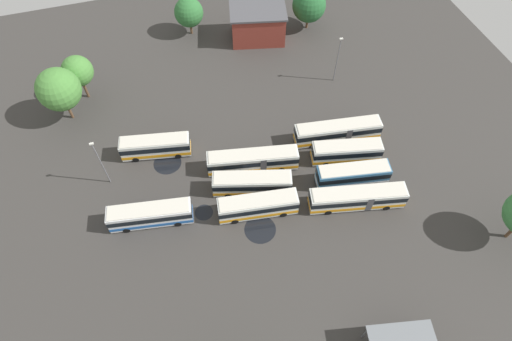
{
  "coord_description": "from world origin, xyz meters",
  "views": [
    {
      "loc": [
        9.9,
        34.22,
        52.38
      ],
      "look_at": [
        -0.65,
        -0.06,
        1.52
      ],
      "focal_mm": 29.86,
      "sensor_mm": 36.0,
      "label": 1
    }
  ],
  "objects_px": {
    "lamp_post_far_corner": "(337,58)",
    "tree_east_edge": "(77,71)",
    "tree_northwest": "(59,89)",
    "tree_south_edge": "(309,5)",
    "tree_north_edge": "(189,12)",
    "bus_row0_slot2": "(353,175)",
    "bus_row1_slot2": "(252,183)",
    "bus_row1_slot3": "(258,206)",
    "bus_row2_slot0": "(156,146)",
    "depot_building": "(258,24)",
    "bus_row2_slot3": "(150,215)",
    "bus_row1_slot1": "(253,160)",
    "bus_row0_slot3": "(358,198)",
    "bus_row0_slot0": "(338,131)",
    "lamp_post_mid_lot": "(101,162)",
    "bus_row0_slot1": "(346,152)"
  },
  "relations": [
    {
      "from": "lamp_post_far_corner",
      "to": "tree_east_edge",
      "type": "bearing_deg",
      "value": -11.69
    },
    {
      "from": "tree_east_edge",
      "to": "tree_northwest",
      "type": "distance_m",
      "value": 5.08
    },
    {
      "from": "tree_east_edge",
      "to": "tree_south_edge",
      "type": "distance_m",
      "value": 43.24
    },
    {
      "from": "tree_south_edge",
      "to": "tree_north_edge",
      "type": "relative_size",
      "value": 1.1
    },
    {
      "from": "bus_row0_slot2",
      "to": "bus_row1_slot2",
      "type": "xyz_separation_m",
      "value": [
        14.32,
        -2.86,
        0.0
      ]
    },
    {
      "from": "bus_row1_slot3",
      "to": "lamp_post_far_corner",
      "type": "distance_m",
      "value": 30.22
    },
    {
      "from": "bus_row1_slot3",
      "to": "bus_row2_slot0",
      "type": "relative_size",
      "value": 1.05
    },
    {
      "from": "depot_building",
      "to": "lamp_post_far_corner",
      "type": "bearing_deg",
      "value": 121.33
    },
    {
      "from": "bus_row2_slot3",
      "to": "tree_east_edge",
      "type": "height_order",
      "value": "tree_east_edge"
    },
    {
      "from": "bus_row1_slot1",
      "to": "lamp_post_far_corner",
      "type": "distance_m",
      "value": 23.95
    },
    {
      "from": "bus_row1_slot1",
      "to": "lamp_post_far_corner",
      "type": "bearing_deg",
      "value": -143.61
    },
    {
      "from": "bus_row1_slot3",
      "to": "bus_row0_slot3",
      "type": "bearing_deg",
      "value": 168.1
    },
    {
      "from": "bus_row0_slot3",
      "to": "tree_south_edge",
      "type": "height_order",
      "value": "tree_south_edge"
    },
    {
      "from": "bus_row0_slot0",
      "to": "tree_east_edge",
      "type": "relative_size",
      "value": 1.67
    },
    {
      "from": "bus_row1_slot1",
      "to": "bus_row2_slot0",
      "type": "bearing_deg",
      "value": -27.2
    },
    {
      "from": "bus_row1_slot3",
      "to": "lamp_post_mid_lot",
      "type": "xyz_separation_m",
      "value": [
        19.31,
        -11.39,
        3.12
      ]
    },
    {
      "from": "bus_row1_slot1",
      "to": "tree_east_edge",
      "type": "height_order",
      "value": "tree_east_edge"
    },
    {
      "from": "lamp_post_mid_lot",
      "to": "bus_row1_slot3",
      "type": "bearing_deg",
      "value": 149.47
    },
    {
      "from": "bus_row0_slot3",
      "to": "bus_row1_slot1",
      "type": "height_order",
      "value": "same"
    },
    {
      "from": "bus_row1_slot2",
      "to": "bus_row2_slot3",
      "type": "xyz_separation_m",
      "value": [
        14.67,
        0.85,
        0.0
      ]
    },
    {
      "from": "bus_row1_slot1",
      "to": "tree_east_edge",
      "type": "xyz_separation_m",
      "value": [
        22.67,
        -22.74,
        3.83
      ]
    },
    {
      "from": "depot_building",
      "to": "lamp_post_far_corner",
      "type": "height_order",
      "value": "lamp_post_far_corner"
    },
    {
      "from": "bus_row0_slot0",
      "to": "bus_row0_slot3",
      "type": "xyz_separation_m",
      "value": [
        2.22,
        12.0,
        0.0
      ]
    },
    {
      "from": "bus_row2_slot3",
      "to": "tree_south_edge",
      "type": "xyz_separation_m",
      "value": [
        -36.0,
        -34.28,
        3.06
      ]
    },
    {
      "from": "depot_building",
      "to": "tree_east_edge",
      "type": "xyz_separation_m",
      "value": [
        32.51,
        6.6,
        2.59
      ]
    },
    {
      "from": "bus_row0_slot1",
      "to": "tree_south_edge",
      "type": "bearing_deg",
      "value": -100.82
    },
    {
      "from": "bus_row2_slot0",
      "to": "depot_building",
      "type": "distance_m",
      "value": 32.33
    },
    {
      "from": "bus_row0_slot0",
      "to": "bus_row1_slot1",
      "type": "height_order",
      "value": "same"
    },
    {
      "from": "bus_row2_slot0",
      "to": "tree_north_edge",
      "type": "height_order",
      "value": "tree_north_edge"
    },
    {
      "from": "bus_row0_slot0",
      "to": "tree_north_edge",
      "type": "height_order",
      "value": "tree_north_edge"
    },
    {
      "from": "bus_row0_slot1",
      "to": "lamp_post_mid_lot",
      "type": "bearing_deg",
      "value": -10.25
    },
    {
      "from": "bus_row0_slot2",
      "to": "bus_row0_slot3",
      "type": "distance_m",
      "value": 3.94
    },
    {
      "from": "bus_row1_slot2",
      "to": "depot_building",
      "type": "height_order",
      "value": "depot_building"
    },
    {
      "from": "bus_row1_slot3",
      "to": "bus_row2_slot3",
      "type": "distance_m",
      "value": 14.65
    },
    {
      "from": "bus_row0_slot2",
      "to": "tree_northwest",
      "type": "relative_size",
      "value": 1.12
    },
    {
      "from": "bus_row0_slot2",
      "to": "lamp_post_far_corner",
      "type": "distance_m",
      "value": 21.9
    },
    {
      "from": "lamp_post_far_corner",
      "to": "tree_south_edge",
      "type": "height_order",
      "value": "lamp_post_far_corner"
    },
    {
      "from": "bus_row0_slot0",
      "to": "bus_row1_slot1",
      "type": "distance_m",
      "value": 14.31
    },
    {
      "from": "tree_east_edge",
      "to": "tree_north_edge",
      "type": "height_order",
      "value": "tree_east_edge"
    },
    {
      "from": "bus_row2_slot3",
      "to": "lamp_post_mid_lot",
      "type": "bearing_deg",
      "value": -59.61
    },
    {
      "from": "lamp_post_mid_lot",
      "to": "tree_north_edge",
      "type": "distance_m",
      "value": 36.02
    },
    {
      "from": "bus_row0_slot3",
      "to": "bus_row0_slot1",
      "type": "bearing_deg",
      "value": -103.11
    },
    {
      "from": "bus_row1_slot3",
      "to": "tree_north_edge",
      "type": "bearing_deg",
      "value": -89.4
    },
    {
      "from": "bus_row1_slot3",
      "to": "tree_northwest",
      "type": "distance_m",
      "value": 35.75
    },
    {
      "from": "bus_row0_slot0",
      "to": "lamp_post_mid_lot",
      "type": "height_order",
      "value": "lamp_post_mid_lot"
    },
    {
      "from": "bus_row0_slot0",
      "to": "tree_south_edge",
      "type": "relative_size",
      "value": 1.69
    },
    {
      "from": "bus_row0_slot0",
      "to": "tree_south_edge",
      "type": "height_order",
      "value": "tree_south_edge"
    },
    {
      "from": "bus_row1_slot3",
      "to": "bus_row2_slot3",
      "type": "relative_size",
      "value": 0.98
    },
    {
      "from": "bus_row0_slot0",
      "to": "tree_south_edge",
      "type": "distance_m",
      "value": 28.84
    },
    {
      "from": "lamp_post_mid_lot",
      "to": "tree_north_edge",
      "type": "xyz_separation_m",
      "value": [
        -18.87,
        -30.69,
        -0.33
      ]
    }
  ]
}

